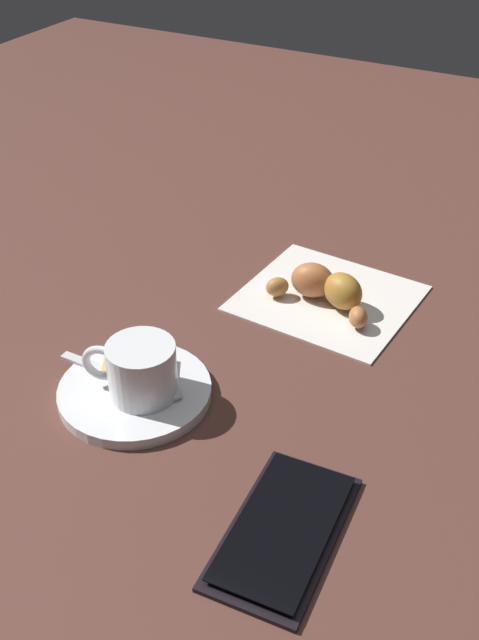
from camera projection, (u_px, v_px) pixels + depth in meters
name	position (u px, v px, depth m)	size (l,w,h in m)	color
ground_plane	(231.00, 336.00, 0.74)	(1.80, 1.80, 0.00)	#533028
saucer	(135.00, 392.00, 0.67)	(0.13, 0.13, 0.01)	white
espresso_cup	(140.00, 370.00, 0.65)	(0.06, 0.08, 0.05)	white
teaspoon	(143.00, 383.00, 0.67)	(0.02, 0.13, 0.01)	silver
sugar_packet	(139.00, 366.00, 0.69)	(0.06, 0.02, 0.01)	tan
napkin	(327.00, 297.00, 0.80)	(0.16, 0.17, 0.00)	silver
croissant	(326.00, 288.00, 0.78)	(0.06, 0.12, 0.04)	#AD6A38
cell_phone	(283.00, 530.00, 0.55)	(0.14, 0.08, 0.01)	black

